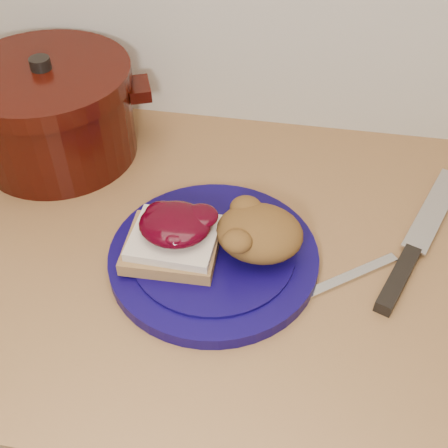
% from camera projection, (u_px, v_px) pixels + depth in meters
% --- Properties ---
extents(base_cabinet, '(4.00, 0.60, 0.86)m').
position_uv_depth(base_cabinet, '(218.00, 416.00, 1.07)').
color(base_cabinet, beige).
rests_on(base_cabinet, floor).
extents(plate, '(0.29, 0.29, 0.02)m').
position_uv_depth(plate, '(214.00, 257.00, 0.71)').
color(plate, '#0B0440').
rests_on(plate, wood_countertop).
extents(sandwich, '(0.12, 0.10, 0.06)m').
position_uv_depth(sandwich, '(174.00, 236.00, 0.69)').
color(sandwich, olive).
rests_on(sandwich, plate).
extents(stuffing_mound, '(0.12, 0.10, 0.05)m').
position_uv_depth(stuffing_mound, '(259.00, 233.00, 0.69)').
color(stuffing_mound, brown).
rests_on(stuffing_mound, plate).
extents(chef_knife, '(0.14, 0.29, 0.02)m').
position_uv_depth(chef_knife, '(409.00, 258.00, 0.71)').
color(chef_knife, black).
rests_on(chef_knife, wood_countertop).
extents(butter_knife, '(0.14, 0.11, 0.00)m').
position_uv_depth(butter_knife, '(340.00, 280.00, 0.69)').
color(butter_knife, silver).
rests_on(butter_knife, wood_countertop).
extents(dutch_oven, '(0.33, 0.33, 0.16)m').
position_uv_depth(dutch_oven, '(52.00, 112.00, 0.84)').
color(dutch_oven, black).
rests_on(dutch_oven, wood_countertop).
extents(pepper_grinder, '(0.06, 0.06, 0.12)m').
position_uv_depth(pepper_grinder, '(29.00, 104.00, 0.87)').
color(pepper_grinder, black).
rests_on(pepper_grinder, wood_countertop).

